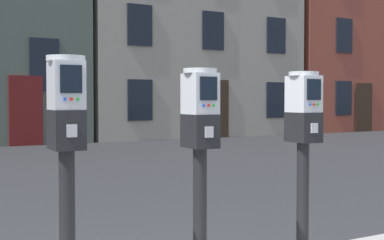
{
  "coord_description": "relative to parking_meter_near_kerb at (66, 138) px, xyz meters",
  "views": [
    {
      "loc": [
        -1.93,
        -3.23,
        1.38
      ],
      "look_at": [
        -0.07,
        -0.12,
        1.25
      ],
      "focal_mm": 51.61,
      "sensor_mm": 36.0,
      "label": 1
    }
  ],
  "objects": [
    {
      "name": "parking_meter_near_kerb",
      "position": [
        0.0,
        0.0,
        0.0
      ],
      "size": [
        0.23,
        0.26,
        1.49
      ],
      "rotation": [
        0.0,
        0.0,
        -1.65
      ],
      "color": "black",
      "rests_on": "sidewalk_slab"
    },
    {
      "name": "parking_meter_twin_adjacent",
      "position": [
        0.88,
        -0.0,
        -0.03
      ],
      "size": [
        0.23,
        0.26,
        1.44
      ],
      "rotation": [
        0.0,
        0.0,
        -1.65
      ],
      "color": "black",
      "rests_on": "sidewalk_slab"
    },
    {
      "name": "parking_meter_end_of_row",
      "position": [
        1.76,
        -0.0,
        -0.03
      ],
      "size": [
        0.23,
        0.26,
        1.44
      ],
      "rotation": [
        0.0,
        0.0,
        -1.65
      ],
      "color": "black",
      "rests_on": "sidewalk_slab"
    },
    {
      "name": "townhouse_grey_stucco",
      "position": [
        9.89,
        17.05,
        3.83
      ],
      "size": [
        8.73,
        6.8,
        9.97
      ],
      "color": "#9E9384",
      "rests_on": "ground_plane"
    },
    {
      "name": "townhouse_green_painted",
      "position": [
        18.41,
        16.97,
        4.1
      ],
      "size": [
        7.72,
        6.64,
        10.53
      ],
      "color": "brown",
      "rests_on": "ground_plane"
    }
  ]
}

